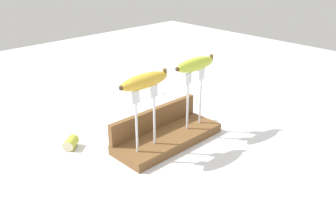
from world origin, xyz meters
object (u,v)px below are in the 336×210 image
Objects in this scene: fork_stand_right at (194,94)px; banana_chunk_near at (71,143)px; fork_fallen_near at (163,96)px; banana_raised_left at (144,81)px; banana_raised_right at (195,64)px; fork_stand_left at (145,113)px.

fork_stand_right is 3.15× the size of banana_chunk_near.
banana_raised_left is at bearing -139.31° from fork_fallen_near.
banana_chunk_near is (-0.49, -0.11, 0.01)m from fork_fallen_near.
banana_raised_right is 2.66× the size of banana_chunk_near.
banana_chunk_near is (-0.34, 0.20, -0.22)m from banana_raised_right.
banana_chunk_near is (-0.14, 0.20, -0.12)m from fork_stand_left.
banana_raised_left is at bearing -55.15° from banana_chunk_near.
banana_chunk_near reaches higher than fork_fallen_near.
fork_fallen_near is at bearing 63.76° from banana_raised_right.
fork_fallen_near is (0.15, 0.31, -0.24)m from banana_raised_right.
fork_stand_right is 1.13× the size of banana_raised_left.
banana_raised_left reaches higher than fork_fallen_near.
banana_raised_left is 0.21m from banana_raised_right.
banana_raised_left is 2.78× the size of banana_chunk_near.
fork_stand_left is at bearing -55.14° from banana_chunk_near.
fork_fallen_near is (0.15, 0.31, -0.14)m from fork_stand_right.
banana_raised_right reaches higher than fork_fallen_near.
fork_stand_left is 1.23× the size of fork_fallen_near.
fork_stand_right is 0.41m from banana_chunk_near.
banana_raised_right is at bearing -29.80° from banana_chunk_near.
fork_fallen_near is at bearing 12.68° from banana_chunk_near.
fork_stand_right is (0.21, 0.00, 0.00)m from fork_stand_left.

